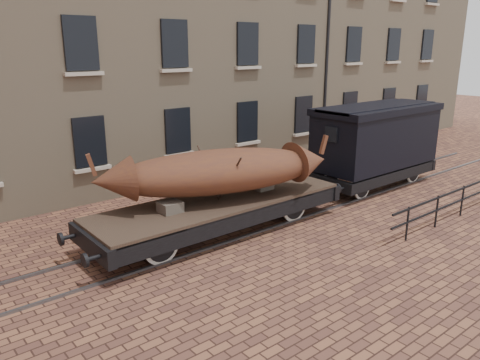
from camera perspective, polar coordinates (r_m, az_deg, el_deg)
ground at (r=14.34m, az=-0.07°, el=-5.73°), size 90.00×90.00×0.00m
warehouse_cream at (r=23.36m, az=-10.60°, el=19.90°), size 40.00×10.19×14.00m
rail_track at (r=14.33m, az=-0.07°, el=-5.62°), size 30.00×1.52×0.06m
flatcar_wagon at (r=13.63m, az=-2.50°, el=-3.24°), size 8.76×2.38×1.32m
iron_boat at (r=13.30m, az=-2.63°, el=1.08°), size 7.00×3.71×1.68m
goods_van at (r=18.68m, az=16.29°, el=5.14°), size 6.16×2.24×3.19m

